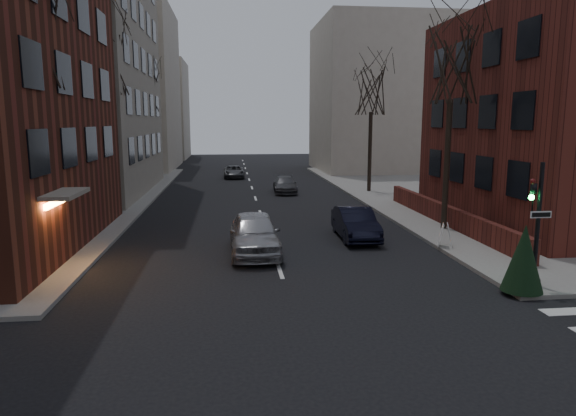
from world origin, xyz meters
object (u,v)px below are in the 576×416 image
object	(u,v)px
car_lane_silver	(254,233)
car_lane_far	(234,172)
tree_right_b	(371,92)
car_lane_gray	(285,185)
tree_left_a	(30,35)
tree_left_c	(146,90)
traffic_signal	(535,232)
tree_right_a	(452,65)
sandwich_board	(445,235)
evergreen_shrub	(524,258)
tree_left_b	(107,61)
streetlamp_near	(106,144)
parked_sedan	(355,223)
streetlamp_far	(158,134)

from	to	relation	value
car_lane_silver	car_lane_far	world-z (taller)	car_lane_silver
tree_right_b	car_lane_silver	world-z (taller)	tree_right_b
tree_right_b	car_lane_gray	distance (m)	9.49
tree_left_a	tree_left_c	xyz separation A→B (m)	(0.00, 26.00, -0.44)
traffic_signal	tree_right_a	bearing A→B (deg)	84.53
car_lane_gray	sandwich_board	distance (m)	19.00
tree_right_b	evergreen_shrub	bearing A→B (deg)	-93.65
tree_right_b	car_lane_gray	world-z (taller)	tree_right_b
tree_left_b	car_lane_silver	distance (m)	16.09
tree_left_a	sandwich_board	xyz separation A→B (m)	(16.10, 0.37, -7.83)
traffic_signal	car_lane_gray	size ratio (longest dim) A/B	0.94
streetlamp_near	evergreen_shrub	distance (m)	20.78
tree_right_b	car_lane_far	size ratio (longest dim) A/B	2.15
traffic_signal	streetlamp_near	size ratio (longest dim) A/B	0.64
streetlamp_near	car_lane_far	world-z (taller)	streetlamp_near
tree_left_a	car_lane_far	distance (m)	31.68
tree_right_a	parked_sedan	xyz separation A→B (m)	(-4.80, -1.16, -7.30)
tree_left_b	sandwich_board	bearing A→B (deg)	-35.84
tree_left_b	streetlamp_far	world-z (taller)	tree_left_b
tree_left_a	evergreen_shrub	world-z (taller)	tree_left_a
parked_sedan	car_lane_gray	size ratio (longest dim) A/B	1.04
car_lane_far	car_lane_gray	bearing A→B (deg)	-71.56
parked_sedan	car_lane_gray	bearing A→B (deg)	96.79
tree_right_a	car_lane_far	bearing A→B (deg)	111.57
traffic_signal	tree_right_a	distance (m)	10.92
tree_right_a	streetlamp_near	size ratio (longest dim) A/B	1.55
tree_left_a	tree_left_c	distance (m)	26.00
traffic_signal	tree_left_c	xyz separation A→B (m)	(-16.74, 31.01, 6.12)
car_lane_silver	car_lane_gray	distance (m)	18.40
car_lane_far	streetlamp_near	bearing A→B (deg)	-107.85
tree_left_a	sandwich_board	bearing A→B (deg)	1.32
car_lane_silver	evergreen_shrub	size ratio (longest dim) A/B	2.36
tree_left_a	tree_left_b	world-z (taller)	tree_left_b
tree_left_a	streetlamp_far	world-z (taller)	tree_left_a
parked_sedan	streetlamp_near	bearing A→B (deg)	158.11
tree_left_c	sandwich_board	size ratio (longest dim) A/B	9.86
tree_left_b	car_lane_silver	bearing A→B (deg)	-54.92
tree_right_b	streetlamp_near	size ratio (longest dim) A/B	1.46
tree_left_b	parked_sedan	world-z (taller)	tree_left_b
streetlamp_near	streetlamp_far	xyz separation A→B (m)	(0.00, 20.00, 0.00)
tree_right_b	car_lane_far	bearing A→B (deg)	130.87
tree_left_c	sandwich_board	xyz separation A→B (m)	(16.10, -25.63, -7.39)
car_lane_gray	tree_left_a	bearing A→B (deg)	-118.23
tree_right_a	streetlamp_near	distance (m)	17.87
streetlamp_far	parked_sedan	bearing A→B (deg)	-64.13
tree_left_c	streetlamp_far	xyz separation A→B (m)	(0.60, 2.00, -3.79)
tree_right_b	car_lane_far	distance (m)	17.07
traffic_signal	streetlamp_far	bearing A→B (deg)	116.06
tree_right_a	car_lane_silver	size ratio (longest dim) A/B	1.94
tree_left_c	car_lane_gray	world-z (taller)	tree_left_c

